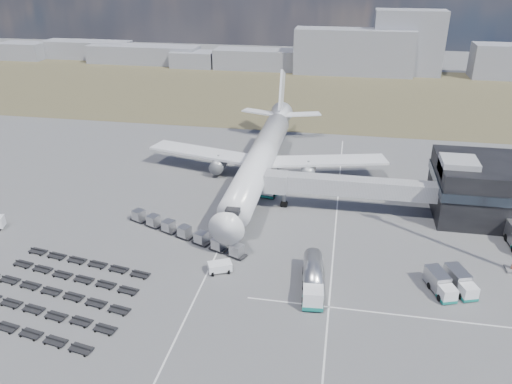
# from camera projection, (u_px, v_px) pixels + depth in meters

# --- Properties ---
(ground) EXTENTS (420.00, 420.00, 0.00)m
(ground) POSITION_uv_depth(u_px,v_px,m) (226.00, 262.00, 75.89)
(ground) COLOR #565659
(ground) RESTS_ON ground
(grass_strip) EXTENTS (420.00, 90.00, 0.01)m
(grass_strip) POSITION_uv_depth(u_px,v_px,m) (300.00, 92.00, 173.93)
(grass_strip) COLOR brown
(grass_strip) RESTS_ON ground
(lane_markings) EXTENTS (47.12, 110.00, 0.01)m
(lane_markings) POSITION_uv_depth(u_px,v_px,m) (292.00, 258.00, 76.95)
(lane_markings) COLOR silver
(lane_markings) RESTS_ON ground
(jet_bridge) EXTENTS (30.30, 3.80, 7.05)m
(jet_bridge) POSITION_uv_depth(u_px,v_px,m) (338.00, 186.00, 89.33)
(jet_bridge) COLOR #939399
(jet_bridge) RESTS_ON ground
(airliner) EXTENTS (51.59, 64.53, 17.62)m
(airliner) POSITION_uv_depth(u_px,v_px,m) (262.00, 156.00, 102.51)
(airliner) COLOR white
(airliner) RESTS_ON ground
(skyline) EXTENTS (282.22, 25.85, 24.55)m
(skyline) POSITION_uv_depth(u_px,v_px,m) (339.00, 52.00, 203.69)
(skyline) COLOR gray
(skyline) RESTS_ON ground
(fuel_tanker) EXTENTS (3.64, 11.09, 3.52)m
(fuel_tanker) POSITION_uv_depth(u_px,v_px,m) (313.00, 278.00, 69.08)
(fuel_tanker) COLOR white
(fuel_tanker) RESTS_ON ground
(pushback_tug) EXTENTS (3.92, 3.20, 1.53)m
(pushback_tug) POSITION_uv_depth(u_px,v_px,m) (220.00, 267.00, 73.29)
(pushback_tug) COLOR white
(pushback_tug) RESTS_ON ground
(catering_truck) EXTENTS (3.81, 6.95, 3.02)m
(catering_truck) POSITION_uv_depth(u_px,v_px,m) (272.00, 185.00, 98.00)
(catering_truck) COLOR white
(catering_truck) RESTS_ON ground
(service_trucks_near) EXTENTS (6.90, 7.52, 2.48)m
(service_trucks_near) POSITION_uv_depth(u_px,v_px,m) (450.00, 283.00, 68.83)
(service_trucks_near) COLOR white
(service_trucks_near) RESTS_ON ground
(uld_row) EXTENTS (22.82, 11.06, 1.86)m
(uld_row) POSITION_uv_depth(u_px,v_px,m) (184.00, 232.00, 82.15)
(uld_row) COLOR black
(uld_row) RESTS_ON ground
(baggage_dollies) EXTENTS (27.19, 20.91, 0.67)m
(baggage_dollies) POSITION_uv_depth(u_px,v_px,m) (49.00, 292.00, 68.49)
(baggage_dollies) COLOR black
(baggage_dollies) RESTS_ON ground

